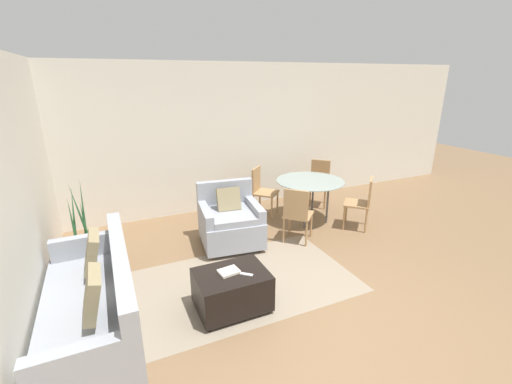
% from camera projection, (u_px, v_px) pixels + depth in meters
% --- Properties ---
extents(ground_plane, '(20.00, 20.00, 0.00)m').
position_uv_depth(ground_plane, '(321.00, 314.00, 3.79)').
color(ground_plane, brown).
extents(wall_back, '(12.00, 0.06, 2.75)m').
position_uv_depth(wall_back, '(216.00, 139.00, 6.42)').
color(wall_back, silver).
rests_on(wall_back, ground_plane).
extents(wall_left, '(0.06, 12.00, 2.75)m').
position_uv_depth(wall_left, '(22.00, 191.00, 3.54)').
color(wall_left, silver).
rests_on(wall_left, ground_plane).
extents(area_rug, '(2.88, 1.70, 0.01)m').
position_uv_depth(area_rug, '(240.00, 282.00, 4.37)').
color(area_rug, gray).
rests_on(area_rug, ground_plane).
extents(couch, '(0.83, 2.05, 0.93)m').
position_uv_depth(couch, '(95.00, 309.00, 3.37)').
color(couch, '#999EA8').
rests_on(couch, ground_plane).
extents(armchair, '(0.99, 0.99, 0.93)m').
position_uv_depth(armchair, '(230.00, 222.00, 5.28)').
color(armchair, '#999EA8').
rests_on(armchair, ground_plane).
extents(ottoman, '(0.79, 0.59, 0.46)m').
position_uv_depth(ottoman, '(232.00, 289.00, 3.81)').
color(ottoman, black).
rests_on(ottoman, ground_plane).
extents(book_stack, '(0.24, 0.19, 0.03)m').
position_uv_depth(book_stack, '(229.00, 271.00, 3.75)').
color(book_stack, beige).
rests_on(book_stack, ottoman).
extents(tv_remote_primary, '(0.13, 0.12, 0.01)m').
position_uv_depth(tv_remote_primary, '(247.00, 274.00, 3.71)').
color(tv_remote_primary, '#B7B7BC').
rests_on(tv_remote_primary, ottoman).
extents(potted_plant, '(0.44, 0.44, 1.24)m').
position_uv_depth(potted_plant, '(86.00, 251.00, 4.66)').
color(potted_plant, maroon).
rests_on(potted_plant, ground_plane).
extents(dining_table, '(1.19, 1.19, 0.76)m').
position_uv_depth(dining_table, '(310.00, 185.00, 6.02)').
color(dining_table, '#8C9E99').
rests_on(dining_table, ground_plane).
extents(dining_chair_near_left, '(0.59, 0.59, 0.90)m').
position_uv_depth(dining_chair_near_left, '(297.00, 212.00, 5.27)').
color(dining_chair_near_left, tan).
rests_on(dining_chair_near_left, ground_plane).
extents(dining_chair_near_right, '(0.59, 0.59, 0.90)m').
position_uv_depth(dining_chair_near_right, '(363.00, 200.00, 5.78)').
color(dining_chair_near_right, tan).
rests_on(dining_chair_near_right, ground_plane).
extents(dining_chair_far_left, '(0.59, 0.59, 0.90)m').
position_uv_depth(dining_chair_far_left, '(261.00, 188.00, 6.38)').
color(dining_chair_far_left, tan).
rests_on(dining_chair_far_left, ground_plane).
extents(dining_chair_far_right, '(0.59, 0.59, 0.90)m').
position_uv_depth(dining_chair_far_right, '(319.00, 180.00, 6.89)').
color(dining_chair_far_right, tan).
rests_on(dining_chair_far_right, ground_plane).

